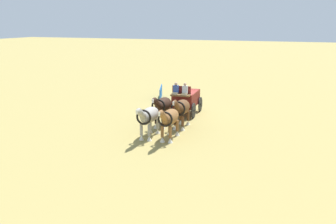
{
  "coord_description": "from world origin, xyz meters",
  "views": [
    {
      "loc": [
        25.71,
        8.34,
        6.89
      ],
      "look_at": [
        4.46,
        0.22,
        1.2
      ],
      "focal_mm": 38.81,
      "sensor_mm": 36.0,
      "label": 1
    }
  ],
  "objects_px": {
    "draft_horse_lead_near": "(169,118)",
    "draft_horse_rear_off": "(162,106)",
    "show_wagon": "(186,99)",
    "draft_horse_lead_off": "(149,116)",
    "draft_horse_rear_near": "(181,108)"
  },
  "relations": [
    {
      "from": "draft_horse_lead_near",
      "to": "draft_horse_rear_off",
      "type": "bearing_deg",
      "value": -150.33
    },
    {
      "from": "show_wagon",
      "to": "draft_horse_lead_off",
      "type": "height_order",
      "value": "show_wagon"
    },
    {
      "from": "draft_horse_lead_near",
      "to": "draft_horse_lead_off",
      "type": "relative_size",
      "value": 0.97
    },
    {
      "from": "draft_horse_rear_off",
      "to": "draft_horse_lead_near",
      "type": "bearing_deg",
      "value": 29.67
    },
    {
      "from": "draft_horse_rear_near",
      "to": "draft_horse_rear_off",
      "type": "bearing_deg",
      "value": -86.63
    },
    {
      "from": "draft_horse_rear_near",
      "to": "draft_horse_lead_near",
      "type": "height_order",
      "value": "draft_horse_rear_near"
    },
    {
      "from": "draft_horse_lead_off",
      "to": "draft_horse_rear_near",
      "type": "bearing_deg",
      "value": 156.69
    },
    {
      "from": "show_wagon",
      "to": "draft_horse_lead_near",
      "type": "bearing_deg",
      "value": 9.19
    },
    {
      "from": "draft_horse_rear_near",
      "to": "draft_horse_lead_off",
      "type": "bearing_deg",
      "value": -23.31
    },
    {
      "from": "draft_horse_rear_off",
      "to": "draft_horse_lead_near",
      "type": "xyz_separation_m",
      "value": [
        2.53,
        1.44,
        -0.1
      ]
    },
    {
      "from": "draft_horse_lead_near",
      "to": "draft_horse_lead_off",
      "type": "bearing_deg",
      "value": -86.96
    },
    {
      "from": "draft_horse_rear_off",
      "to": "draft_horse_lead_near",
      "type": "relative_size",
      "value": 1.02
    },
    {
      "from": "draft_horse_rear_off",
      "to": "draft_horse_lead_near",
      "type": "distance_m",
      "value": 2.92
    },
    {
      "from": "draft_horse_lead_near",
      "to": "draft_horse_rear_near",
      "type": "bearing_deg",
      "value": -176.82
    },
    {
      "from": "draft_horse_rear_off",
      "to": "draft_horse_lead_off",
      "type": "distance_m",
      "value": 2.61
    }
  ]
}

